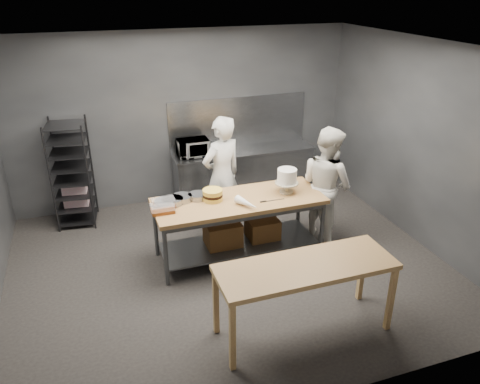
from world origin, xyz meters
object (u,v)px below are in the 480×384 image
object	(u,v)px
speed_rack	(72,174)
layer_cake	(213,195)
microwave	(193,148)
chef_right	(326,185)
work_table	(239,220)
frosted_cake_stand	(287,178)
chef_behind	(222,176)
near_counter	(306,271)

from	to	relation	value
speed_rack	layer_cake	xyz separation A→B (m)	(1.85, -1.79, 0.14)
microwave	layer_cake	size ratio (longest dim) A/B	1.94
layer_cake	chef_right	bearing A→B (deg)	-0.44
work_table	frosted_cake_stand	bearing A→B (deg)	-2.00
speed_rack	frosted_cake_stand	xyz separation A→B (m)	(2.92, -1.88, 0.30)
microwave	layer_cake	bearing A→B (deg)	-95.49
frosted_cake_stand	microwave	bearing A→B (deg)	114.61
work_table	chef_right	bearing A→B (deg)	2.31
speed_rack	chef_behind	bearing A→B (deg)	-26.24
frosted_cake_stand	near_counter	bearing A→B (deg)	-107.46
chef_behind	frosted_cake_stand	distance (m)	1.10
near_counter	speed_rack	size ratio (longest dim) A/B	1.14
near_counter	frosted_cake_stand	size ratio (longest dim) A/B	5.58
frosted_cake_stand	chef_behind	bearing A→B (deg)	132.31
chef_right	frosted_cake_stand	world-z (taller)	chef_right
chef_behind	frosted_cake_stand	world-z (taller)	chef_behind
speed_rack	frosted_cake_stand	size ratio (longest dim) A/B	4.88
work_table	chef_right	xyz separation A→B (m)	(1.41, 0.06, 0.33)
microwave	frosted_cake_stand	xyz separation A→B (m)	(0.90, -1.96, 0.10)
speed_rack	chef_right	world-z (taller)	chef_right
frosted_cake_stand	speed_rack	bearing A→B (deg)	147.22
near_counter	layer_cake	world-z (taller)	layer_cake
layer_cake	near_counter	bearing A→B (deg)	-74.26
near_counter	chef_behind	bearing A→B (deg)	93.90
microwave	chef_behind	bearing A→B (deg)	-81.69
speed_rack	chef_right	xyz separation A→B (m)	(3.62, -1.80, 0.05)
frosted_cake_stand	layer_cake	bearing A→B (deg)	174.95
chef_behind	layer_cake	distance (m)	0.79
near_counter	chef_right	distance (m)	2.23
layer_cake	chef_behind	bearing A→B (deg)	63.68
chef_behind	near_counter	bearing A→B (deg)	73.71
chef_behind	layer_cake	size ratio (longest dim) A/B	6.84
chef_behind	layer_cake	world-z (taller)	chef_behind
near_counter	frosted_cake_stand	world-z (taller)	frosted_cake_stand
microwave	layer_cake	distance (m)	1.88
chef_right	speed_rack	bearing A→B (deg)	48.24
chef_behind	chef_right	world-z (taller)	chef_behind
work_table	microwave	xyz separation A→B (m)	(-0.19, 1.94, 0.48)
speed_rack	chef_right	size ratio (longest dim) A/B	0.97
chef_right	frosted_cake_stand	bearing A→B (deg)	81.36
chef_behind	frosted_cake_stand	xyz separation A→B (m)	(0.73, -0.80, 0.20)
microwave	work_table	bearing A→B (deg)	-84.50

